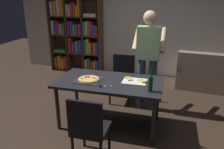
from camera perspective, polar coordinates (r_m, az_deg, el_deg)
name	(u,v)px	position (r m, az deg, el deg)	size (l,w,h in m)	color
ground_plane	(110,123)	(3.76, -0.62, -12.31)	(12.00, 12.00, 0.00)	#38281E
back_wall	(138,19)	(5.75, 6.62, 13.80)	(6.40, 0.10, 2.80)	silver
dining_table	(109,86)	(3.45, -0.66, -2.83)	(1.61, 0.86, 0.75)	#232328
chair_near_camera	(89,127)	(2.75, -6.00, -13.07)	(0.42, 0.42, 0.90)	black
chair_far_side	(122,75)	(4.33, 2.66, -0.23)	(0.42, 0.42, 0.90)	black
couch	(217,76)	(5.42, 25.24, -0.32)	(1.77, 1.00, 0.85)	gray
bookshelf	(76,35)	(6.05, -9.16, 9.91)	(1.40, 0.35, 1.95)	#513823
person_serving_pizza	(148,56)	(3.90, 9.13, 4.74)	(0.55, 0.54, 1.75)	#38476B
pepperoni_pizza_on_tray	(89,79)	(3.45, -5.93, -1.25)	(0.38, 0.38, 0.04)	#2D2D33
pizza_slices_on_towel	(135,81)	(3.41, 5.84, -1.59)	(0.38, 0.28, 0.03)	white
wine_bottle	(150,83)	(3.06, 9.70, -2.20)	(0.07, 0.07, 0.32)	#194723
kitchen_scissors	(103,86)	(3.20, -2.23, -3.03)	(0.20, 0.11, 0.01)	silver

